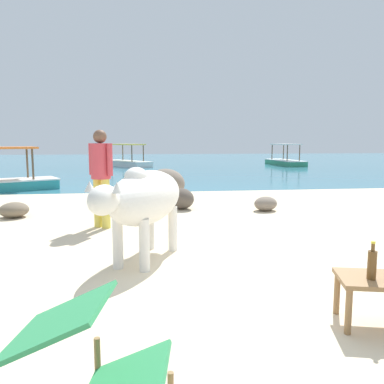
% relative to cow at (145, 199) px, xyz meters
% --- Properties ---
extents(sand_beach, '(18.00, 14.00, 0.04)m').
position_rel_cow_xyz_m(sand_beach, '(1.27, -0.60, -0.78)').
color(sand_beach, beige).
rests_on(sand_beach, ground).
extents(water_surface, '(60.00, 36.00, 0.03)m').
position_rel_cow_xyz_m(water_surface, '(1.27, 21.40, -0.80)').
color(water_surface, teal).
rests_on(water_surface, ground).
extents(cow, '(1.26, 2.00, 1.15)m').
position_rel_cow_xyz_m(cow, '(0.00, 0.00, 0.00)').
color(cow, silver).
rests_on(cow, sand_beach).
extents(bottle, '(0.07, 0.07, 0.30)m').
position_rel_cow_xyz_m(bottle, '(1.69, -1.99, -0.25)').
color(bottle, brown).
rests_on(bottle, low_bench_table).
extents(deck_chair_near, '(0.84, 0.65, 0.68)m').
position_rel_cow_xyz_m(deck_chair_near, '(-0.31, -2.81, -0.37)').
color(deck_chair_near, olive).
rests_on(deck_chair_near, sand_beach).
extents(person_standing, '(0.41, 0.36, 1.62)m').
position_rel_cow_xyz_m(person_standing, '(-0.68, 1.93, 0.19)').
color(person_standing, '#DBC64C').
rests_on(person_standing, sand_beach).
extents(shore_rock_large, '(0.70, 0.76, 0.44)m').
position_rel_cow_xyz_m(shore_rock_large, '(0.82, 3.55, -0.53)').
color(shore_rock_large, brown).
rests_on(shore_rock_large, sand_beach).
extents(shore_rock_medium, '(1.25, 1.23, 0.76)m').
position_rel_cow_xyz_m(shore_rock_medium, '(0.59, 5.04, -0.38)').
color(shore_rock_medium, gray).
rests_on(shore_rock_medium, sand_beach).
extents(shore_rock_small, '(0.75, 0.75, 0.29)m').
position_rel_cow_xyz_m(shore_rock_small, '(-2.42, 3.04, -0.61)').
color(shore_rock_small, '#756651').
rests_on(shore_rock_small, sand_beach).
extents(shore_rock_flat, '(0.68, 0.65, 0.29)m').
position_rel_cow_xyz_m(shore_rock_flat, '(2.53, 3.10, -0.61)').
color(shore_rock_flat, gray).
rests_on(shore_rock_flat, sand_beach).
extents(boat_green, '(1.43, 3.75, 1.29)m').
position_rel_cow_xyz_m(boat_green, '(8.74, 18.25, -0.51)').
color(boat_green, '#338E66').
rests_on(boat_green, water_surface).
extents(boat_white, '(3.02, 3.69, 1.29)m').
position_rel_cow_xyz_m(boat_white, '(-0.72, 18.48, -0.51)').
color(boat_white, white).
rests_on(boat_white, water_surface).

